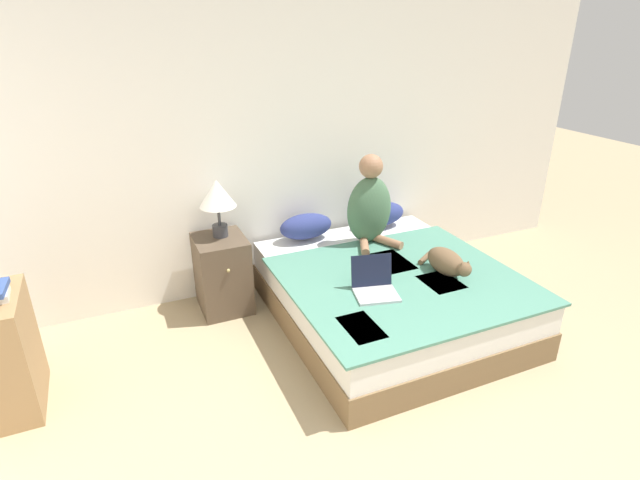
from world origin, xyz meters
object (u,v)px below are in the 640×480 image
bed (389,295)px  table_lamp (217,196)px  person_sitting (370,206)px  pillow_near (306,226)px  laptop_open (374,286)px  cat_tabby (447,262)px  nightstand (223,274)px  bookshelf (11,353)px  pillow_far (380,214)px

bed → table_lamp: bearing=145.9°
person_sitting → bed: bearing=-99.9°
pillow_near → laptop_open: size_ratio=1.35×
bed → cat_tabby: cat_tabby is taller
cat_tabby → nightstand: bearing=-125.9°
laptop_open → bookshelf: size_ratio=0.46×
pillow_near → nightstand: bearing=-173.7°
cat_tabby → person_sitting: bearing=-165.2°
bed → nightstand: 1.38m
laptop_open → nightstand: bearing=144.0°
bookshelf → nightstand: bearing=23.2°
bed → table_lamp: table_lamp is taller
cat_tabby → table_lamp: bearing=-127.4°
bed → laptop_open: 0.51m
bed → person_sitting: person_sitting is taller
bed → laptop_open: laptop_open is taller
bed → table_lamp: size_ratio=4.07×
pillow_near → table_lamp: 0.87m
bed → pillow_near: (-0.38, 0.82, 0.35)m
pillow_near → pillow_far: (0.76, 0.00, 0.00)m
nightstand → bookshelf: 1.59m
pillow_near → laptop_open: bearing=-86.2°
pillow_far → nightstand: 1.57m
table_lamp → bookshelf: bearing=-155.7°
pillow_far → nightstand: size_ratio=0.75×
bed → bookshelf: size_ratio=2.49×
pillow_near → cat_tabby: pillow_near is taller
nightstand → cat_tabby: bearing=-32.9°
pillow_far → person_sitting: (-0.29, -0.29, 0.22)m
cat_tabby → table_lamp: 1.85m
pillow_near → nightstand: (-0.79, -0.09, -0.26)m
laptop_open → nightstand: laptop_open is taller
laptop_open → bookshelf: (-2.33, 0.38, -0.14)m
bookshelf → cat_tabby: bearing=-6.7°
cat_tabby → bookshelf: bearing=-99.8°
person_sitting → table_lamp: size_ratio=1.64×
laptop_open → cat_tabby: bearing=16.6°
pillow_near → laptop_open: 1.10m
bed → person_sitting: bearing=80.1°
pillow_near → table_lamp: bearing=-176.7°
bed → cat_tabby: 0.54m
cat_tabby → laptop_open: size_ratio=1.60×
pillow_far → bookshelf: size_ratio=0.62×
laptop_open → table_lamp: table_lamp is taller
person_sitting → pillow_near: bearing=148.5°
pillow_near → nightstand: size_ratio=0.75×
person_sitting → table_lamp: 1.28m
person_sitting → nightstand: (-1.26, 0.20, -0.48)m
bed → cat_tabby: bearing=-35.3°
cat_tabby → nightstand: 1.82m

